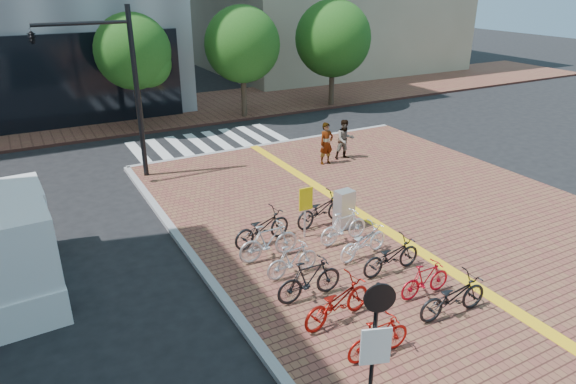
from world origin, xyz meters
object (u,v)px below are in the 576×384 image
bike_5 (262,227)px  bike_9 (363,242)px  bike_3 (293,260)px  bike_8 (391,256)px  pedestrian_a (326,143)px  box_truck (8,247)px  bike_10 (344,227)px  bike_1 (337,302)px  yellow_sign (306,203)px  traffic_light_pole (91,65)px  pedestrian_b (345,139)px  bike_6 (453,296)px  bike_7 (425,280)px  bike_2 (310,279)px  bike_4 (269,241)px  bike_0 (379,338)px  notice_sign (375,338)px  bike_11 (321,210)px  utility_box (344,209)px

bike_5 → bike_9: (2.20, -2.13, -0.05)m
bike_3 → bike_8: bike_8 is taller
bike_9 → pedestrian_a: 8.06m
bike_8 → box_truck: size_ratio=0.39×
bike_10 → pedestrian_a: pedestrian_a is taller
bike_1 → bike_5: size_ratio=1.00×
yellow_sign → traffic_light_pole: 9.64m
bike_8 → pedestrian_a: 8.96m
bike_3 → pedestrian_b: pedestrian_b is taller
bike_6 → bike_7: 0.93m
pedestrian_a → box_truck: box_truck is taller
bike_2 → yellow_sign: bearing=-28.2°
bike_2 → yellow_sign: 3.32m
bike_4 → traffic_light_pole: (-2.90, 8.44, 4.01)m
bike_8 → bike_1: bearing=112.9°
bike_2 → bike_8: size_ratio=0.97×
bike_3 → yellow_sign: yellow_sign is taller
bike_0 → bike_1: bearing=3.5°
bike_0 → bike_10: bearing=-25.9°
bike_7 → bike_9: 2.37m
yellow_sign → notice_sign: (-2.61, -6.75, 0.71)m
bike_5 → bike_11: 2.26m
pedestrian_b → pedestrian_a: bearing=-160.4°
bike_5 → utility_box: size_ratio=1.57×
bike_5 → bike_11: size_ratio=1.01×
bike_6 → pedestrian_b: pedestrian_b is taller
bike_9 → notice_sign: bearing=134.3°
bike_6 → bike_8: (-0.04, 2.24, -0.02)m
yellow_sign → box_truck: (-8.05, 1.33, -0.01)m
bike_8 → box_truck: box_truck is taller
yellow_sign → traffic_light_pole: (-4.48, 7.83, 3.40)m
pedestrian_b → bike_2: bearing=-118.2°
bike_6 → bike_5: bearing=26.5°
box_truck → bike_7: bearing=-31.1°
bike_4 → bike_3: bearing=-171.5°
utility_box → yellow_sign: bearing=-179.1°
yellow_sign → box_truck: box_truck is taller
bike_9 → notice_sign: size_ratio=0.61×
bike_5 → notice_sign: size_ratio=0.67×
bike_10 → traffic_light_pole: (-5.34, 8.66, 4.04)m
bike_8 → bike_9: 1.07m
bike_10 → bike_5: bearing=59.0°
pedestrian_b → box_truck: size_ratio=0.36×
bike_2 → pedestrian_b: size_ratio=1.03×
bike_5 → bike_10: bearing=-128.3°
bike_7 → utility_box: (0.39, 4.19, 0.17)m
bike_3 → yellow_sign: bearing=-42.6°
pedestrian_b → bike_4: bearing=-127.0°
bike_11 → bike_3: bearing=124.8°
bike_4 → bike_10: size_ratio=1.08×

